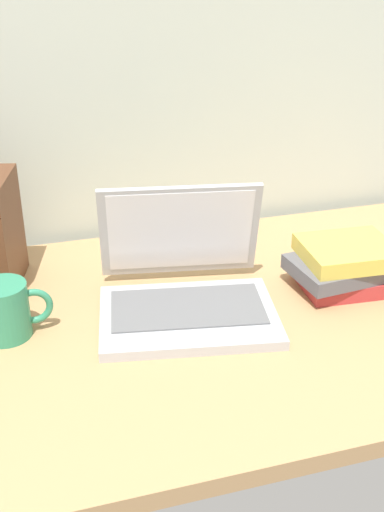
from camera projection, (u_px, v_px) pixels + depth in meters
The scene contains 4 objects.
desk at pixel (198, 322), 1.16m from camera, with size 1.60×0.76×0.03m.
laptop at pixel (186, 285), 1.16m from camera, with size 0.35×0.33×0.21m.
coffee_mug at pixel (6, 310), 1.07m from camera, with size 0.12×0.09×0.10m.
book_stack at pixel (346, 265), 1.23m from camera, with size 0.22×0.16×0.09m.
Camera 1 is at (-0.29, -0.94, 0.64)m, focal length 44.99 mm.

